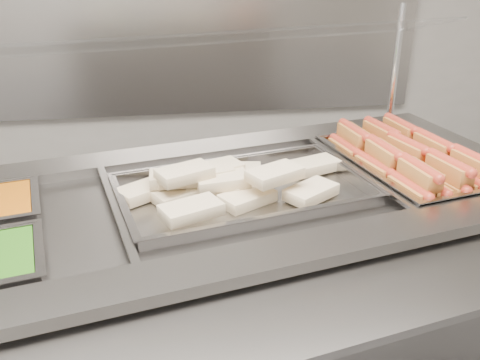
{
  "coord_description": "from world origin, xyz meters",
  "views": [
    {
      "loc": [
        -0.17,
        -1.02,
        1.66
      ],
      "look_at": [
        0.04,
        0.45,
        0.99
      ],
      "focal_mm": 40.0,
      "sensor_mm": 36.0,
      "label": 1
    }
  ],
  "objects": [
    {
      "name": "tray_rail",
      "position": [
        0.11,
        -0.1,
        0.92
      ],
      "size": [
        1.96,
        0.8,
        0.06
      ],
      "color": "gray",
      "rests_on": "steam_counter"
    },
    {
      "name": "back_panel",
      "position": [
        0.0,
        2.45,
        1.2
      ],
      "size": [
        3.0,
        0.04,
        1.2
      ],
      "primitive_type": "cube",
      "color": "#A8A29D",
      "rests_on": "ground"
    },
    {
      "name": "sneeze_guard",
      "position": [
        -0.06,
        0.67,
        1.36
      ],
      "size": [
        1.81,
        0.7,
        0.48
      ],
      "color": "silver",
      "rests_on": "steam_counter"
    },
    {
      "name": "steam_counter",
      "position": [
        -0.01,
        0.44,
        0.48
      ],
      "size": [
        2.18,
        1.32,
        0.97
      ],
      "color": "slate",
      "rests_on": "ground"
    },
    {
      "name": "pan_hotdogs",
      "position": [
        0.65,
        0.59,
        0.92
      ],
      "size": [
        0.49,
        0.66,
        0.11
      ],
      "color": "gray",
      "rests_on": "steam_counter"
    },
    {
      "name": "pan_wraps",
      "position": [
        0.05,
        0.45,
        0.94
      ],
      "size": [
        0.81,
        0.58,
        0.08
      ],
      "color": "gray",
      "rests_on": "steam_counter"
    },
    {
      "name": "hotdogs_in_buns",
      "position": [
        0.65,
        0.59,
        0.98
      ],
      "size": [
        0.44,
        0.61,
        0.13
      ],
      "color": "#AA5A23",
      "rests_on": "pan_hotdogs"
    },
    {
      "name": "tortilla_wraps",
      "position": [
        -0.01,
        0.47,
        0.98
      ],
      "size": [
        0.75,
        0.47,
        0.1
      ],
      "color": "#D4B78E",
      "rests_on": "pan_wraps"
    }
  ]
}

